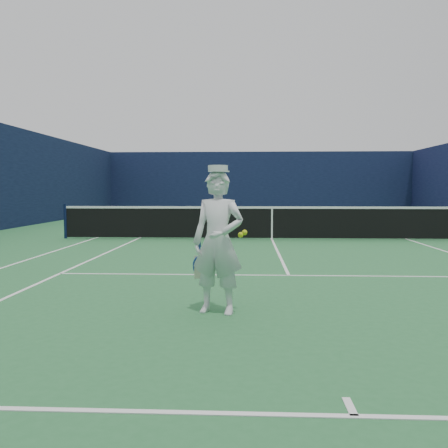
{
  "coord_description": "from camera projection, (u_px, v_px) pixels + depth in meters",
  "views": [
    {
      "loc": [
        -0.72,
        -15.17,
        1.53
      ],
      "look_at": [
        -1.09,
        -7.61,
        1.0
      ],
      "focal_mm": 40.0,
      "sensor_mm": 36.0,
      "label": 1
    }
  ],
  "objects": [
    {
      "name": "ground",
      "position": [
        272.0,
        239.0,
        15.19
      ],
      "size": [
        80.0,
        80.0,
        0.0
      ],
      "primitive_type": "plane",
      "color": "#286A37",
      "rests_on": "ground"
    },
    {
      "name": "court_markings",
      "position": [
        272.0,
        239.0,
        15.19
      ],
      "size": [
        11.03,
        23.83,
        0.01
      ],
      "color": "white",
      "rests_on": "ground"
    },
    {
      "name": "windscreen_fence",
      "position": [
        272.0,
        173.0,
        15.05
      ],
      "size": [
        20.12,
        36.12,
        4.0
      ],
      "color": "#0E1533",
      "rests_on": "ground"
    },
    {
      "name": "tennis_net",
      "position": [
        272.0,
        221.0,
        15.15
      ],
      "size": [
        12.88,
        0.09,
        1.07
      ],
      "color": "#141E4C",
      "rests_on": "ground"
    },
    {
      "name": "tennis_player",
      "position": [
        218.0,
        242.0,
        6.1
      ],
      "size": [
        0.74,
        0.63,
        1.82
      ],
      "rotation": [
        0.0,
        0.0,
        -0.26
      ],
      "color": "white",
      "rests_on": "ground"
    }
  ]
}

